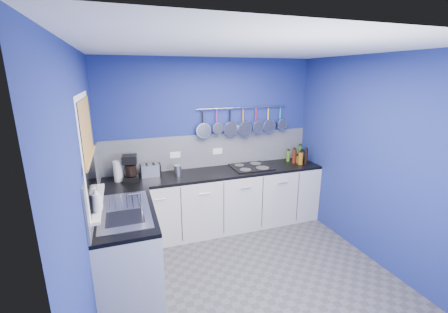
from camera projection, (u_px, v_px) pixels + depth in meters
floor at (249, 276)px, 3.46m from camera, size 3.20×3.00×0.02m
ceiling at (255, 47)px, 2.78m from camera, size 3.20×3.00×0.02m
wall_back at (211, 144)px, 4.49m from camera, size 3.20×0.02×2.50m
wall_front at (359, 252)px, 1.75m from camera, size 3.20×0.02×2.50m
wall_left at (85, 194)px, 2.61m from camera, size 0.02×3.00×2.50m
wall_right at (372, 160)px, 3.63m from camera, size 0.02×3.00×2.50m
backsplash_back at (211, 150)px, 4.50m from camera, size 3.20×0.02×0.50m
backsplash_left at (94, 182)px, 3.19m from camera, size 0.02×1.80×0.50m
cabinet_run_back at (217, 201)px, 4.43m from camera, size 3.20×0.60×0.86m
worktop_back at (217, 173)px, 4.31m from camera, size 3.20×0.60×0.04m
cabinet_run_left at (129, 250)px, 3.20m from camera, size 0.60×1.20×0.86m
worktop_left at (125, 212)px, 3.08m from camera, size 0.60×1.20×0.04m
window_frame at (88, 152)px, 2.81m from camera, size 0.01×1.00×1.10m
window_glass at (89, 152)px, 2.81m from camera, size 0.01×0.90×1.00m
bamboo_blind at (87, 129)px, 2.75m from camera, size 0.01×0.90×0.55m
window_sill at (97, 202)px, 2.96m from camera, size 0.10×0.98×0.03m
sink_unit at (125, 210)px, 3.07m from camera, size 0.50×0.95×0.01m
mixer_tap at (141, 204)px, 2.92m from camera, size 0.12×0.08×0.26m
socket_left at (175, 155)px, 4.32m from camera, size 0.15×0.01×0.09m
socket_right at (218, 151)px, 4.53m from camera, size 0.15×0.01×0.09m
pot_rail at (243, 108)px, 4.46m from camera, size 1.45×0.02×0.02m
soap_bottle_a at (96, 199)px, 2.68m from camera, size 0.12×0.12×0.24m
soap_bottle_b at (97, 200)px, 2.76m from camera, size 0.09×0.09×0.17m
paper_towel at (118, 171)px, 3.89m from camera, size 0.15×0.15×0.27m
coffee_maker at (130, 168)px, 3.90m from camera, size 0.22×0.24×0.34m
toaster at (150, 170)px, 4.10m from camera, size 0.27×0.17×0.17m
canister at (178, 170)px, 4.13m from camera, size 0.11×0.11×0.14m
hob at (251, 167)px, 4.51m from camera, size 0.58×0.51×0.01m
pan_0 at (203, 124)px, 4.30m from camera, size 0.22×0.08×0.41m
pan_1 at (217, 121)px, 4.36m from camera, size 0.17×0.11×0.36m
pan_2 at (230, 122)px, 4.44m from camera, size 0.23×0.07×0.42m
pan_3 at (243, 121)px, 4.50m from camera, size 0.22×0.11×0.41m
pan_4 at (256, 120)px, 4.57m from camera, size 0.19×0.13×0.38m
pan_5 at (268, 120)px, 4.64m from camera, size 0.21×0.08×0.40m
pan_6 at (280, 118)px, 4.70m from camera, size 0.17×0.11×0.36m
condiment_0 at (300, 153)px, 4.83m from camera, size 0.06×0.06×0.25m
condiment_1 at (295, 156)px, 4.82m from camera, size 0.06×0.06×0.15m
condiment_2 at (288, 156)px, 4.80m from camera, size 0.06×0.06×0.18m
condiment_3 at (302, 156)px, 4.76m from camera, size 0.06×0.06×0.19m
condiment_4 at (298, 159)px, 4.73m from camera, size 0.07×0.07×0.11m
condiment_5 at (294, 156)px, 4.69m from camera, size 0.06×0.06×0.23m
condiment_6 at (306, 157)px, 4.65m from camera, size 0.05×0.05×0.24m
condiment_7 at (301, 158)px, 4.63m from camera, size 0.07×0.07×0.19m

